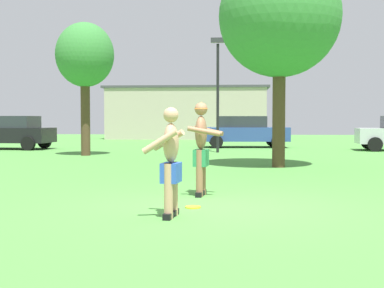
{
  "coord_description": "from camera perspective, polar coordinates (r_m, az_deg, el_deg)",
  "views": [
    {
      "loc": [
        0.36,
        -8.61,
        1.44
      ],
      "look_at": [
        -0.44,
        0.99,
        0.99
      ],
      "focal_mm": 49.62,
      "sensor_mm": 36.0,
      "label": 1
    }
  ],
  "objects": [
    {
      "name": "player_with_cap",
      "position": [
        9.89,
        1.01,
        0.01
      ],
      "size": [
        0.66,
        0.68,
        1.76
      ],
      "color": "black",
      "rests_on": "ground_plane"
    },
    {
      "name": "frisbee",
      "position": [
        8.65,
        0.1,
        -6.8
      ],
      "size": [
        0.26,
        0.26,
        0.03
      ],
      "primitive_type": "cylinder",
      "color": "yellow",
      "rests_on": "ground_plane"
    },
    {
      "name": "car_blue_near_post",
      "position": [
        27.0,
        5.64,
        1.39
      ],
      "size": [
        4.44,
        2.32,
        1.58
      ],
      "color": "#2D478C",
      "rests_on": "ground_plane"
    },
    {
      "name": "car_black_mid_lot",
      "position": [
        26.77,
        -19.2,
        1.24
      ],
      "size": [
        4.4,
        2.24,
        1.58
      ],
      "color": "black",
      "rests_on": "ground_plane"
    },
    {
      "name": "player_in_blue",
      "position": [
        7.74,
        -2.32,
        -1.71
      ],
      "size": [
        0.58,
        0.69,
        1.61
      ],
      "color": "black",
      "rests_on": "ground_plane"
    },
    {
      "name": "outbuilding_behind_lot",
      "position": [
        38.58,
        -0.5,
        3.37
      ],
      "size": [
        11.66,
        4.55,
        3.75
      ],
      "color": "#B2A893",
      "rests_on": "ground_plane"
    },
    {
      "name": "lamp_post",
      "position": [
        22.83,
        2.79,
        6.79
      ],
      "size": [
        0.6,
        0.24,
        4.89
      ],
      "color": "black",
      "rests_on": "ground_plane"
    },
    {
      "name": "tree_left_field",
      "position": [
        21.39,
        -11.44,
        9.19
      ],
      "size": [
        2.27,
        2.27,
        5.21
      ],
      "color": "#4C3823",
      "rests_on": "ground_plane"
    },
    {
      "name": "tree_right_field",
      "position": [
        16.26,
        9.39,
        13.32
      ],
      "size": [
        3.59,
        3.59,
        6.27
      ],
      "color": "#4C3823",
      "rests_on": "ground_plane"
    },
    {
      "name": "ground_plane",
      "position": [
        8.73,
        2.35,
        -6.79
      ],
      "size": [
        80.0,
        80.0,
        0.0
      ],
      "primitive_type": "plane",
      "color": "#4C8E3D"
    }
  ]
}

